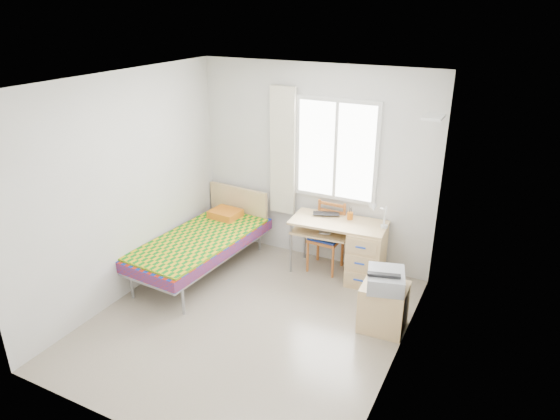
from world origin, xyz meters
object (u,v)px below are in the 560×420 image
Objects in this scene: desk at (361,251)px; chair at (328,233)px; cabinet at (383,307)px; bed at (203,241)px; printer at (386,279)px.

desk is 0.51m from chair.
chair is 1.44m from cabinet.
chair is at bearing 33.39° from bed.
bed is 2.47m from printer.
chair is at bearing 120.40° from printer.
bed is at bearing -149.42° from chair.
chair reaches higher than cabinet.
desk is at bearing 119.10° from cabinet.
bed is 1.61m from chair.
printer is at bearing -42.62° from chair.
bed is at bearing 172.65° from cabinet.
printer is (2.45, -0.22, 0.20)m from bed.
bed is 3.96× the size of cabinet.
chair is at bearing 133.73° from cabinet.
cabinet is 1.01× the size of printer.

